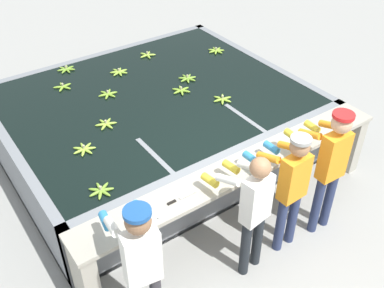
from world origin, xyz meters
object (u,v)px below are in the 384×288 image
banana_bunch_floating_9 (181,90)px  banana_bunch_floating_10 (108,94)px  banana_bunch_floating_0 (63,87)px  banana_bunch_floating_1 (216,51)px  worker_1 (253,206)px  banana_bunch_floating_6 (66,69)px  banana_bunch_floating_8 (222,99)px  banana_bunch_floating_2 (187,78)px  banana_bunch_floating_7 (147,55)px  banana_bunch_floating_3 (84,149)px  banana_bunch_floating_5 (101,191)px  banana_bunch_floating_4 (106,124)px  banana_bunch_floating_11 (119,72)px  knife_0 (139,211)px  worker_3 (330,161)px  knife_1 (177,200)px  worker_0 (141,262)px  worker_2 (291,183)px

banana_bunch_floating_9 → banana_bunch_floating_10: same height
banana_bunch_floating_0 → banana_bunch_floating_1: size_ratio=0.98×
worker_1 → banana_bunch_floating_6: bearing=95.5°
banana_bunch_floating_1 → banana_bunch_floating_8: 1.57m
banana_bunch_floating_2 → banana_bunch_floating_7: (-0.08, 1.04, 0.00)m
banana_bunch_floating_7 → banana_bunch_floating_9: (-0.19, -1.28, -0.00)m
banana_bunch_floating_1 → banana_bunch_floating_3: size_ratio=1.00×
banana_bunch_floating_3 → banana_bunch_floating_5: (-0.16, -0.77, 0.00)m
banana_bunch_floating_10 → banana_bunch_floating_1: bearing=6.6°
banana_bunch_floating_0 → banana_bunch_floating_5: bearing=-102.8°
banana_bunch_floating_8 → banana_bunch_floating_0: bearing=136.2°
banana_bunch_floating_4 → banana_bunch_floating_9: bearing=7.0°
banana_bunch_floating_5 → banana_bunch_floating_6: size_ratio=1.00×
banana_bunch_floating_11 → banana_bunch_floating_3: bearing=-129.9°
worker_1 → banana_bunch_floating_11: worker_1 is taller
banana_bunch_floating_0 → banana_bunch_floating_10: 0.72m
banana_bunch_floating_1 → banana_bunch_floating_8: bearing=-124.4°
banana_bunch_floating_5 → knife_0: banana_bunch_floating_5 is taller
banana_bunch_floating_7 → banana_bunch_floating_9: size_ratio=0.98×
banana_bunch_floating_1 → banana_bunch_floating_3: 3.20m
worker_3 → knife_1: worker_3 is taller
banana_bunch_floating_9 → banana_bunch_floating_11: same height
worker_0 → banana_bunch_floating_11: (1.56, 3.40, -0.09)m
worker_2 → banana_bunch_floating_7: worker_2 is taller
worker_3 → worker_0: bearing=179.7°
banana_bunch_floating_2 → banana_bunch_floating_10: bearing=167.1°
knife_0 → banana_bunch_floating_6: bearing=79.8°
worker_1 → banana_bunch_floating_0: bearing=100.4°
banana_bunch_floating_7 → banana_bunch_floating_11: (-0.66, -0.26, -0.00)m
banana_bunch_floating_1 → knife_0: (-2.91, -2.51, -0.01)m
worker_3 → banana_bunch_floating_2: worker_3 is taller
worker_0 → banana_bunch_floating_2: bearing=48.7°
banana_bunch_floating_3 → worker_0: bearing=-99.2°
worker_2 → banana_bunch_floating_10: (-0.74, 2.86, -0.01)m
worker_1 → banana_bunch_floating_5: 1.60m
banana_bunch_floating_6 → banana_bunch_floating_10: (0.19, -1.06, 0.00)m
banana_bunch_floating_2 → banana_bunch_floating_3: size_ratio=1.00×
knife_1 → banana_bunch_floating_4: bearing=89.4°
banana_bunch_floating_8 → banana_bunch_floating_9: (-0.33, 0.53, 0.00)m
worker_2 → banana_bunch_floating_2: worker_2 is taller
knife_0 → banana_bunch_floating_11: bearing=66.1°
worker_2 → banana_bunch_floating_5: (-1.72, 1.08, -0.01)m
worker_0 → banana_bunch_floating_0: (0.68, 3.46, -0.09)m
banana_bunch_floating_1 → banana_bunch_floating_7: same height
worker_3 → banana_bunch_floating_2: bearing=92.4°
banana_bunch_floating_9 → banana_bunch_floating_10: size_ratio=1.00×
banana_bunch_floating_4 → knife_1: banana_bunch_floating_4 is taller
worker_3 → banana_bunch_floating_4: (-1.66, 2.24, -0.09)m
worker_3 → banana_bunch_floating_6: bearing=110.5°
banana_bunch_floating_2 → banana_bunch_floating_11: size_ratio=1.00×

